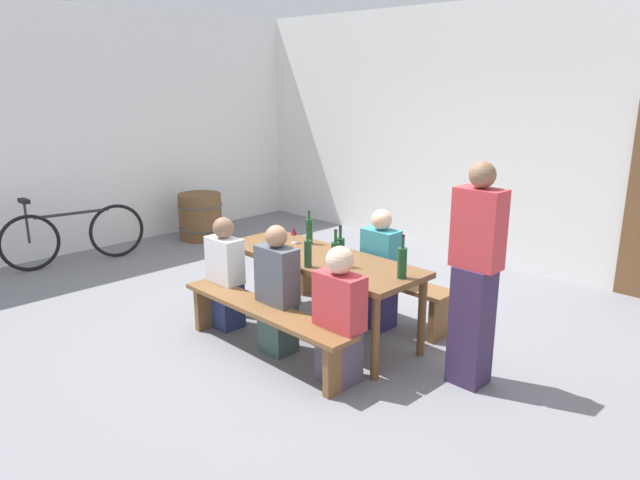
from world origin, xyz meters
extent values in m
plane|color=slate|center=(0.00, 0.00, 0.00)|extent=(24.00, 24.00, 0.00)
cube|color=white|center=(0.00, 3.24, 1.60)|extent=(14.00, 0.20, 3.20)
cube|color=white|center=(-4.29, 0.00, 1.60)|extent=(0.20, 6.89, 3.20)
cube|color=brown|center=(0.00, 0.00, 0.72)|extent=(1.99, 0.73, 0.05)
cylinder|color=brown|center=(-0.92, -0.30, 0.35)|extent=(0.07, 0.07, 0.70)
cylinder|color=brown|center=(0.92, -0.30, 0.35)|extent=(0.07, 0.07, 0.70)
cylinder|color=brown|center=(-0.92, 0.30, 0.35)|extent=(0.07, 0.07, 0.70)
cylinder|color=brown|center=(0.92, 0.30, 0.35)|extent=(0.07, 0.07, 0.70)
cube|color=brown|center=(0.00, -0.66, 0.43)|extent=(1.89, 0.30, 0.04)
cube|color=brown|center=(-0.85, -0.66, 0.21)|extent=(0.06, 0.24, 0.41)
cube|color=brown|center=(0.85, -0.66, 0.21)|extent=(0.06, 0.24, 0.41)
cube|color=brown|center=(0.00, 0.66, 0.43)|extent=(1.89, 0.30, 0.04)
cube|color=brown|center=(-0.85, 0.66, 0.21)|extent=(0.06, 0.24, 0.41)
cube|color=brown|center=(0.85, 0.66, 0.21)|extent=(0.06, 0.24, 0.41)
cylinder|color=#194723|center=(-0.36, 0.22, 0.87)|extent=(0.06, 0.06, 0.24)
cylinder|color=#194723|center=(-0.36, 0.22, 1.03)|extent=(0.02, 0.02, 0.07)
cylinder|color=black|center=(-0.36, 0.22, 1.07)|extent=(0.03, 0.03, 0.01)
cylinder|color=#234C2D|center=(0.15, -0.29, 0.87)|extent=(0.06, 0.06, 0.23)
cylinder|color=#234C2D|center=(0.15, -0.29, 1.03)|extent=(0.02, 0.02, 0.09)
cylinder|color=black|center=(0.15, -0.29, 1.08)|extent=(0.02, 0.02, 0.01)
cylinder|color=#194723|center=(0.38, -0.20, 0.87)|extent=(0.07, 0.07, 0.25)
cylinder|color=#194723|center=(0.38, -0.20, 1.04)|extent=(0.03, 0.03, 0.10)
cylinder|color=black|center=(0.38, -0.20, 1.10)|extent=(0.03, 0.03, 0.01)
cylinder|color=#194723|center=(0.88, 0.05, 0.87)|extent=(0.08, 0.08, 0.25)
cylinder|color=#194723|center=(0.88, 0.05, 1.05)|extent=(0.03, 0.03, 0.10)
cylinder|color=black|center=(0.88, 0.05, 1.10)|extent=(0.03, 0.03, 0.01)
cylinder|color=#194723|center=(0.33, -0.08, 0.87)|extent=(0.07, 0.07, 0.25)
cylinder|color=#194723|center=(0.33, -0.08, 1.05)|extent=(0.03, 0.03, 0.10)
cylinder|color=black|center=(0.33, -0.08, 1.10)|extent=(0.03, 0.03, 0.01)
cylinder|color=silver|center=(-0.48, 0.12, 0.75)|extent=(0.06, 0.06, 0.01)
cylinder|color=silver|center=(-0.48, 0.12, 0.80)|extent=(0.01, 0.01, 0.08)
cone|color=maroon|center=(-0.48, 0.12, 0.87)|extent=(0.06, 0.06, 0.07)
cylinder|color=silver|center=(0.26, -0.01, 0.75)|extent=(0.06, 0.06, 0.01)
cylinder|color=silver|center=(0.26, -0.01, 0.79)|extent=(0.01, 0.01, 0.06)
cone|color=#D18C93|center=(0.26, -0.01, 0.86)|extent=(0.08, 0.08, 0.08)
cube|color=navy|center=(-0.74, -0.51, 0.23)|extent=(0.27, 0.24, 0.45)
cube|color=silver|center=(-0.74, -0.51, 0.66)|extent=(0.36, 0.20, 0.42)
sphere|color=#846047|center=(-0.74, -0.51, 0.97)|extent=(0.19, 0.19, 0.19)
cube|color=#3A524C|center=(0.01, -0.51, 0.23)|extent=(0.28, 0.24, 0.45)
cube|color=#4C515B|center=(0.01, -0.51, 0.70)|extent=(0.37, 0.20, 0.49)
sphere|color=#A87A5B|center=(0.01, -0.51, 1.03)|extent=(0.19, 0.19, 0.19)
cube|color=#534858|center=(0.73, -0.51, 0.23)|extent=(0.30, 0.24, 0.45)
cube|color=#C6383D|center=(0.73, -0.51, 0.67)|extent=(0.40, 0.20, 0.43)
sphere|color=beige|center=(0.73, -0.51, 0.99)|extent=(0.21, 0.21, 0.21)
cube|color=navy|center=(0.28, 0.51, 0.23)|extent=(0.26, 0.24, 0.45)
cube|color=teal|center=(0.28, 0.51, 0.70)|extent=(0.34, 0.20, 0.50)
sphere|color=beige|center=(0.28, 0.51, 1.05)|extent=(0.19, 0.19, 0.19)
cube|color=#362646|center=(1.45, 0.18, 0.47)|extent=(0.27, 0.24, 0.94)
cube|color=#C6383D|center=(1.45, 0.18, 1.24)|extent=(0.36, 0.20, 0.59)
sphere|color=#846047|center=(1.45, 0.18, 1.63)|extent=(0.19, 0.19, 0.19)
cylinder|color=brown|center=(-3.60, 1.11, 0.33)|extent=(0.62, 0.62, 0.66)
torus|color=#4C4C51|center=(-3.60, 1.11, 0.50)|extent=(0.65, 0.65, 0.02)
torus|color=#4C4C51|center=(-3.60, 1.11, 0.17)|extent=(0.65, 0.65, 0.02)
torus|color=black|center=(-3.59, -0.18, 0.35)|extent=(0.17, 0.70, 0.70)
torus|color=black|center=(-3.78, -1.21, 0.35)|extent=(0.17, 0.70, 0.70)
cylinder|color=#26262B|center=(-3.68, -0.70, 0.65)|extent=(0.19, 0.88, 0.04)
cylinder|color=#26262B|center=(-3.78, -1.21, 0.60)|extent=(0.03, 0.03, 0.50)
cube|color=black|center=(-3.78, -1.21, 0.87)|extent=(0.20, 0.08, 0.05)
camera|label=1|loc=(3.61, -3.57, 2.31)|focal=33.31mm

